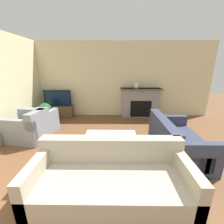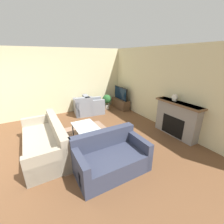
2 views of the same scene
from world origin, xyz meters
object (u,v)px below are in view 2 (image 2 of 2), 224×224
Objects in this scene: armchair_by_window at (83,108)px; potted_plant at (107,100)px; armchair_accent at (93,107)px; couch_loveseat at (110,158)px; coffee_table at (87,128)px; tv at (121,93)px; mantel_clock at (175,97)px; couch_sectional at (46,142)px.

armchair_by_window is 1.37× the size of potted_plant.
couch_loveseat is at bearing 171.01° from armchair_accent.
armchair_accent is 2.26m from coffee_table.
couch_loveseat is 4.06m from potted_plant.
tv reaches higher than coffee_table.
coffee_table is 2.82m from mantel_clock.
couch_loveseat is (1.37, 1.14, 0.00)m from couch_sectional.
tv is 2.91m from mantel_clock.
armchair_accent is (-2.03, 2.16, 0.01)m from couch_sectional.
couch_loveseat is 2.21× the size of potted_plant.
armchair_by_window is at bearing 84.04° from armchair_accent.
armchair_accent is at bearing 73.37° from couch_loveseat.
couch_sectional is at bearing 59.68° from armchair_by_window.
coffee_table is 5.24× the size of mantel_clock.
tv reaches higher than armchair_by_window.
tv is at bearing 119.54° from couch_sectional.
couch_sectional is at bearing -60.46° from tv.
couch_sectional and couch_loveseat have the same top height.
couch_sectional reaches higher than coffee_table.
potted_plant is at bearing 63.30° from couch_loveseat.
couch_loveseat is 1.61× the size of armchair_by_window.
couch_loveseat is at bearing -35.64° from tv.
armchair_by_window is at bearing -93.25° from tv.
tv reaches higher than armchair_accent.
couch_sectional is 2.43× the size of armchair_accent.
mantel_clock is at bearing 13.30° from potted_plant.
armchair_accent is 4.24× the size of mantel_clock.
coffee_table is 2.88m from potted_plant.
coffee_table is (2.11, -0.62, 0.10)m from armchair_by_window.
couch_loveseat and armchair_by_window have the same top height.
couch_sectional is 10.32× the size of mantel_clock.
tv reaches higher than couch_loveseat.
potted_plant is (-0.21, 0.80, 0.14)m from armchair_accent.
mantel_clock is at bearing 71.28° from coffee_table.
coffee_table is (2.01, -1.03, 0.09)m from armchair_accent.
mantel_clock is at bearing 11.76° from couch_loveseat.
armchair_accent reaches higher than coffee_table.
mantel_clock is at bearing 2.19° from tv.
tv reaches higher than couch_sectional.
tv is 3.19m from coffee_table.
coffee_table is 1.59× the size of potted_plant.
coffee_table is at bearing 82.57° from armchair_by_window.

